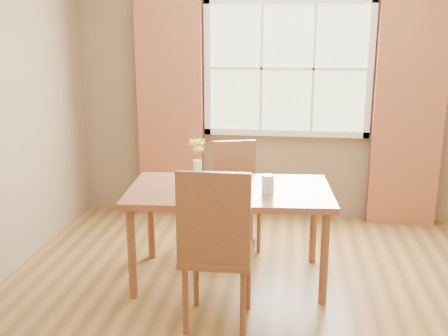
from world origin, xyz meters
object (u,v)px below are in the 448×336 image
chair_far (236,190)px  water_glass (268,184)px  dining_table (230,198)px  croissant_sandwich (218,183)px  chair_near (216,244)px  flower_vase (197,156)px

chair_far → water_glass: (0.31, -0.77, 0.29)m
dining_table → croissant_sandwich: bearing=-117.5°
croissant_sandwich → dining_table: bearing=48.4°
chair_near → chair_far: 1.41m
chair_far → flower_vase: 0.72m
croissant_sandwich → flower_vase: 0.40m
chair_far → water_glass: chair_far is taller
dining_table → flower_vase: bearing=143.4°
flower_vase → dining_table: bearing=-32.6°
croissant_sandwich → flower_vase: flower_vase is taller
chair_near → flower_vase: (-0.27, 0.89, 0.34)m
flower_vase → chair_far: bearing=64.6°
chair_far → water_glass: size_ratio=6.91×
chair_near → dining_table: bearing=90.2°
water_glass → flower_vase: flower_vase is taller
dining_table → chair_far: size_ratio=1.68×
chair_near → flower_vase: chair_near is taller
water_glass → flower_vase: bearing=155.9°
water_glass → chair_near: bearing=-114.0°
water_glass → chair_far: bearing=111.6°
dining_table → water_glass: (0.28, -0.08, 0.14)m
dining_table → chair_far: chair_far is taller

